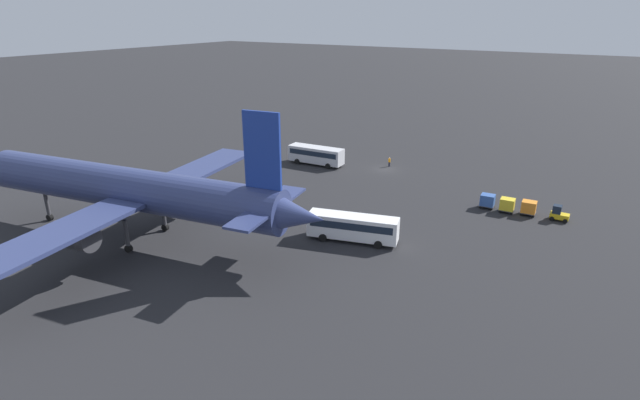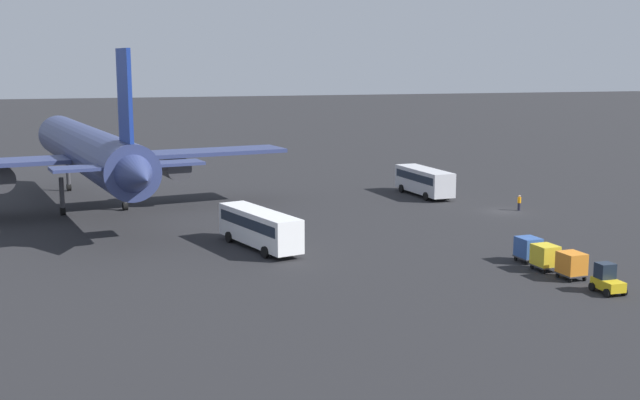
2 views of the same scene
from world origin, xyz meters
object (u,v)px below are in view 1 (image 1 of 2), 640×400
object	(u,v)px
airplane	(132,190)
shuttle_bus_far	(353,226)
shuttle_bus_near	(316,154)
baggage_tug	(559,214)
worker_person	(389,162)
cargo_cart_yellow	(507,204)
cargo_cart_orange	(529,207)
cargo_cart_blue	(488,200)

from	to	relation	value
airplane	shuttle_bus_far	world-z (taller)	airplane
shuttle_bus_near	baggage_tug	size ratio (longest dim) A/B	4.41
worker_person	cargo_cart_yellow	size ratio (longest dim) A/B	0.83
airplane	worker_person	world-z (taller)	airplane
shuttle_bus_far	worker_person	distance (m)	32.82
cargo_cart_orange	cargo_cart_blue	bearing A→B (deg)	2.90
shuttle_bus_far	cargo_cart_yellow	xyz separation A→B (m)	(-14.18, -19.71, -0.80)
cargo_cart_orange	cargo_cart_yellow	world-z (taller)	same
airplane	cargo_cart_yellow	bearing A→B (deg)	-147.32
shuttle_bus_near	baggage_tug	bearing A→B (deg)	169.81
airplane	cargo_cart_orange	xyz separation A→B (m)	(-40.10, -33.85, -5.35)
baggage_tug	cargo_cart_blue	distance (m)	9.44
shuttle_bus_far	cargo_cart_yellow	distance (m)	24.30
shuttle_bus_near	cargo_cart_orange	bearing A→B (deg)	168.68
worker_person	cargo_cart_orange	size ratio (longest dim) A/B	0.83
worker_person	cargo_cart_yellow	world-z (taller)	cargo_cart_yellow
shuttle_bus_near	cargo_cart_yellow	size ratio (longest dim) A/B	5.08
shuttle_bus_far	baggage_tug	bearing A→B (deg)	-150.37
airplane	worker_person	size ratio (longest dim) A/B	29.25
worker_person	cargo_cart_yellow	xyz separation A→B (m)	(-23.42, 11.76, 0.32)
shuttle_bus_near	baggage_tug	world-z (taller)	shuttle_bus_near
airplane	cargo_cart_blue	bearing A→B (deg)	-144.93
airplane	worker_person	distance (m)	47.56
cargo_cart_yellow	cargo_cart_blue	xyz separation A→B (m)	(2.79, -0.20, 0.00)
baggage_tug	cargo_cart_yellow	size ratio (longest dim) A/B	1.15
baggage_tug	cargo_cart_blue	bearing A→B (deg)	3.53
shuttle_bus_near	worker_person	xyz separation A→B (m)	(-12.17, -5.92, -1.11)
shuttle_bus_near	shuttle_bus_far	xyz separation A→B (m)	(-21.40, 25.56, 0.01)
shuttle_bus_far	worker_person	size ratio (longest dim) A/B	6.59
cargo_cart_yellow	shuttle_bus_far	bearing A→B (deg)	54.26
cargo_cart_orange	shuttle_bus_near	bearing A→B (deg)	-7.96
worker_person	cargo_cart_orange	bearing A→B (deg)	156.71
shuttle_bus_far	cargo_cart_yellow	size ratio (longest dim) A/B	5.49
worker_person	cargo_cart_yellow	bearing A→B (deg)	153.33
shuttle_bus_near	cargo_cart_yellow	bearing A→B (deg)	167.31
cargo_cart_yellow	cargo_cart_blue	size ratio (longest dim) A/B	1.00
cargo_cart_yellow	worker_person	bearing A→B (deg)	-26.67
airplane	shuttle_bus_near	xyz separation A→B (m)	(-1.72, -39.22, -4.56)
worker_person	airplane	bearing A→B (deg)	72.89
shuttle_bus_near	cargo_cart_orange	size ratio (longest dim) A/B	5.08
shuttle_bus_near	baggage_tug	distance (m)	42.53
cargo_cart_blue	airplane	bearing A→B (deg)	44.20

